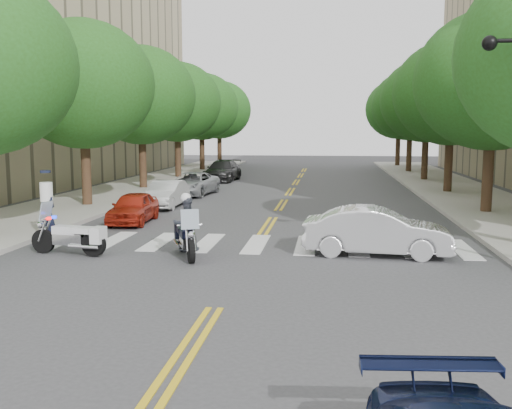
% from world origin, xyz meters
% --- Properties ---
extents(ground, '(140.00, 140.00, 0.00)m').
position_xyz_m(ground, '(0.00, 0.00, 0.00)').
color(ground, '#38383A').
rests_on(ground, ground).
extents(sidewalk_left, '(5.00, 60.00, 0.15)m').
position_xyz_m(sidewalk_left, '(-9.50, 22.00, 0.07)').
color(sidewalk_left, '#9E9991').
rests_on(sidewalk_left, ground).
extents(sidewalk_right, '(5.00, 60.00, 0.15)m').
position_xyz_m(sidewalk_right, '(9.50, 22.00, 0.07)').
color(sidewalk_right, '#9E9991').
rests_on(sidewalk_right, ground).
extents(tree_l_1, '(6.40, 6.40, 8.45)m').
position_xyz_m(tree_l_1, '(-8.80, 14.00, 5.55)').
color(tree_l_1, '#382316').
rests_on(tree_l_1, ground).
extents(tree_l_2, '(6.40, 6.40, 8.45)m').
position_xyz_m(tree_l_2, '(-8.80, 22.00, 5.55)').
color(tree_l_2, '#382316').
rests_on(tree_l_2, ground).
extents(tree_l_3, '(6.40, 6.40, 8.45)m').
position_xyz_m(tree_l_3, '(-8.80, 30.00, 5.55)').
color(tree_l_3, '#382316').
rests_on(tree_l_3, ground).
extents(tree_l_4, '(6.40, 6.40, 8.45)m').
position_xyz_m(tree_l_4, '(-8.80, 38.00, 5.55)').
color(tree_l_4, '#382316').
rests_on(tree_l_4, ground).
extents(tree_l_5, '(6.40, 6.40, 8.45)m').
position_xyz_m(tree_l_5, '(-8.80, 46.00, 5.55)').
color(tree_l_5, '#382316').
rests_on(tree_l_5, ground).
extents(tree_r_1, '(6.40, 6.40, 8.45)m').
position_xyz_m(tree_r_1, '(8.80, 14.00, 5.55)').
color(tree_r_1, '#382316').
rests_on(tree_r_1, ground).
extents(tree_r_2, '(6.40, 6.40, 8.45)m').
position_xyz_m(tree_r_2, '(8.80, 22.00, 5.55)').
color(tree_r_2, '#382316').
rests_on(tree_r_2, ground).
extents(tree_r_3, '(6.40, 6.40, 8.45)m').
position_xyz_m(tree_r_3, '(8.80, 30.00, 5.55)').
color(tree_r_3, '#382316').
rests_on(tree_r_3, ground).
extents(tree_r_4, '(6.40, 6.40, 8.45)m').
position_xyz_m(tree_r_4, '(8.80, 38.00, 5.55)').
color(tree_r_4, '#382316').
rests_on(tree_r_4, ground).
extents(tree_r_5, '(6.40, 6.40, 8.45)m').
position_xyz_m(tree_r_5, '(8.80, 46.00, 5.55)').
color(tree_r_5, '#382316').
rests_on(tree_r_5, ground).
extents(motorcycle_police, '(1.12, 2.12, 1.81)m').
position_xyz_m(motorcycle_police, '(-1.73, 4.55, 0.80)').
color(motorcycle_police, black).
rests_on(motorcycle_police, ground).
extents(motorcycle_parked, '(2.34, 0.75, 1.51)m').
position_xyz_m(motorcycle_parked, '(-4.91, 4.29, 0.52)').
color(motorcycle_parked, black).
rests_on(motorcycle_parked, ground).
extents(officer_standing, '(0.80, 0.70, 1.85)m').
position_xyz_m(officer_standing, '(-6.50, 5.83, 0.92)').
color(officer_standing, black).
rests_on(officer_standing, ground).
extents(convertible, '(4.23, 1.73, 1.36)m').
position_xyz_m(convertible, '(3.59, 5.40, 0.68)').
color(convertible, silver).
rests_on(convertible, ground).
extents(parked_car_a, '(1.56, 3.52, 1.18)m').
position_xyz_m(parked_car_a, '(-5.20, 10.04, 0.59)').
color(parked_car_a, '#A82211').
rests_on(parked_car_a, ground).
extents(parked_car_b, '(1.31, 3.73, 1.23)m').
position_xyz_m(parked_car_b, '(-5.20, 14.50, 0.61)').
color(parked_car_b, silver).
rests_on(parked_car_b, ground).
extents(parked_car_c, '(2.51, 4.67, 1.24)m').
position_xyz_m(parked_car_c, '(-5.21, 19.50, 0.62)').
color(parked_car_c, '#96989D').
rests_on(parked_car_c, ground).
extents(parked_car_d, '(2.20, 5.01, 1.43)m').
position_xyz_m(parked_car_d, '(-5.20, 28.50, 0.72)').
color(parked_car_d, black).
rests_on(parked_car_d, ground).
extents(parked_car_e, '(1.76, 3.71, 1.23)m').
position_xyz_m(parked_car_e, '(-5.20, 29.50, 0.61)').
color(parked_car_e, gray).
rests_on(parked_car_e, ground).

